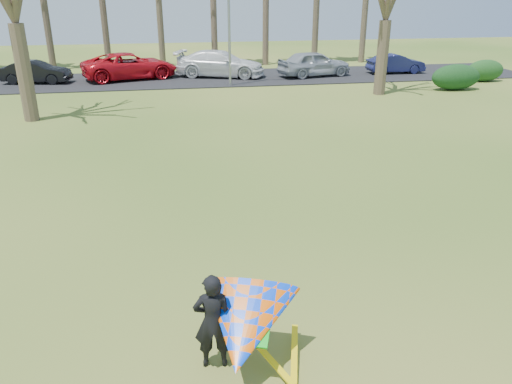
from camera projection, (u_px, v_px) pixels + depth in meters
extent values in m
plane|color=#215512|center=(273.00, 277.00, 10.32)|extent=(100.00, 100.00, 0.00)
cube|color=black|center=(194.00, 79.00, 33.10)|extent=(46.00, 7.00, 0.06)
cylinder|color=#493C2B|center=(44.00, 5.00, 35.24)|extent=(0.48, 0.48, 9.00)
cylinder|color=#4B3B2D|center=(102.00, 0.00, 35.76)|extent=(0.48, 0.48, 9.70)
cylinder|color=#47372A|center=(213.00, 4.00, 37.21)|extent=(0.48, 0.48, 9.00)
cylinder|color=#4A3C2C|center=(365.00, 4.00, 39.19)|extent=(0.48, 0.48, 9.00)
cylinder|color=#4D3B2E|center=(24.00, 74.00, 21.89)|extent=(0.64, 0.64, 4.20)
cylinder|color=#48382B|center=(382.00, 58.00, 27.63)|extent=(0.64, 0.64, 3.99)
cylinder|color=gray|center=(229.00, 18.00, 29.20)|extent=(0.16, 0.16, 8.00)
ellipsoid|color=#133416|center=(456.00, 77.00, 29.30)|extent=(3.00, 1.36, 1.50)
ellipsoid|color=#163E17|center=(485.00, 71.00, 32.03)|extent=(2.49, 1.17, 1.38)
imported|color=black|center=(36.00, 72.00, 31.13)|extent=(4.33, 2.11, 1.37)
imported|color=red|center=(130.00, 66.00, 32.52)|extent=(6.63, 4.50, 1.69)
imported|color=white|center=(220.00, 64.00, 33.39)|extent=(6.36, 4.19, 1.71)
imported|color=#9EA4AB|center=(314.00, 64.00, 33.57)|extent=(5.25, 3.00, 1.68)
imported|color=#191D4C|center=(396.00, 64.00, 34.89)|extent=(3.96, 1.38, 1.30)
imported|color=black|center=(213.00, 321.00, 7.62)|extent=(0.62, 0.44, 1.63)
cone|color=#053DF4|center=(244.00, 326.00, 7.45)|extent=(2.13, 2.39, 2.02)
cube|color=#0CBF19|center=(253.00, 331.00, 7.42)|extent=(0.62, 0.60, 0.24)
cube|color=yellow|center=(284.00, 382.00, 7.54)|extent=(0.85, 1.66, 0.28)
cube|color=yellow|center=(294.00, 371.00, 7.75)|extent=(0.56, 1.76, 0.22)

